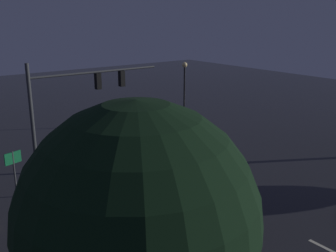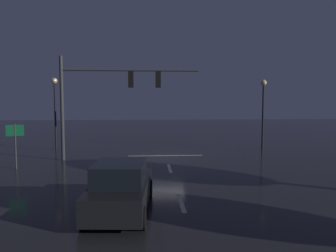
{
  "view_description": "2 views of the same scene",
  "coord_description": "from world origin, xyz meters",
  "px_view_note": "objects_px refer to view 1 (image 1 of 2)",
  "views": [
    {
      "loc": [
        13.17,
        22.58,
        8.9
      ],
      "look_at": [
        -1.06,
        3.89,
        2.21
      ],
      "focal_mm": 41.56,
      "sensor_mm": 36.0,
      "label": 1
    },
    {
      "loc": [
        1.24,
        21.67,
        3.76
      ],
      "look_at": [
        0.23,
        6.17,
        2.51
      ],
      "focal_mm": 35.17,
      "sensor_mm": 36.0,
      "label": 2
    }
  ],
  "objects_px": {
    "street_lamp_left_kerb": "(184,81)",
    "tree_right_near": "(139,220)",
    "route_sign": "(14,164)",
    "traffic_signal_assembly": "(77,94)",
    "car_approaching": "(204,200)"
  },
  "relations": [
    {
      "from": "street_lamp_left_kerb",
      "to": "tree_right_near",
      "type": "height_order",
      "value": "tree_right_near"
    },
    {
      "from": "route_sign",
      "to": "tree_right_near",
      "type": "height_order",
      "value": "tree_right_near"
    },
    {
      "from": "tree_right_near",
      "to": "traffic_signal_assembly",
      "type": "bearing_deg",
      "value": -110.03
    },
    {
      "from": "car_approaching",
      "to": "traffic_signal_assembly",
      "type": "bearing_deg",
      "value": -81.16
    },
    {
      "from": "street_lamp_left_kerb",
      "to": "route_sign",
      "type": "xyz_separation_m",
      "value": [
        15.69,
        5.63,
        -1.87
      ]
    },
    {
      "from": "traffic_signal_assembly",
      "to": "route_sign",
      "type": "relative_size",
      "value": 3.5
    },
    {
      "from": "car_approaching",
      "to": "street_lamp_left_kerb",
      "type": "distance_m",
      "value": 16.25
    },
    {
      "from": "traffic_signal_assembly",
      "to": "route_sign",
      "type": "bearing_deg",
      "value": 27.89
    },
    {
      "from": "car_approaching",
      "to": "tree_right_near",
      "type": "distance_m",
      "value": 9.9
    },
    {
      "from": "car_approaching",
      "to": "tree_right_near",
      "type": "height_order",
      "value": "tree_right_near"
    },
    {
      "from": "route_sign",
      "to": "tree_right_near",
      "type": "distance_m",
      "value": 13.25
    },
    {
      "from": "traffic_signal_assembly",
      "to": "tree_right_near",
      "type": "xyz_separation_m",
      "value": [
        5.6,
        15.37,
        0.39
      ]
    },
    {
      "from": "traffic_signal_assembly",
      "to": "car_approaching",
      "type": "distance_m",
      "value": 10.51
    },
    {
      "from": "car_approaching",
      "to": "route_sign",
      "type": "distance_m",
      "value": 9.62
    },
    {
      "from": "car_approaching",
      "to": "street_lamp_left_kerb",
      "type": "xyz_separation_m",
      "value": [
        -9.47,
        -12.9,
        2.84
      ]
    }
  ]
}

